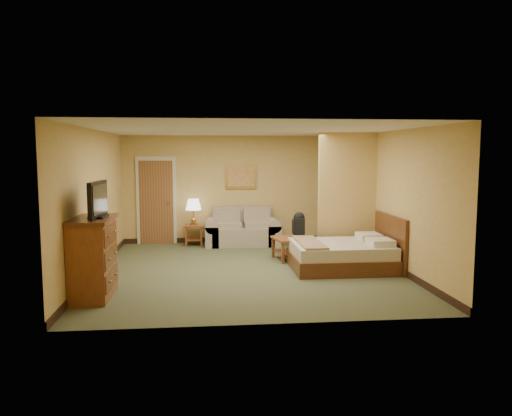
{
  "coord_description": "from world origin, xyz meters",
  "views": [
    {
      "loc": [
        -0.78,
        -9.13,
        2.18
      ],
      "look_at": [
        0.22,
        0.6,
        1.1
      ],
      "focal_mm": 35.0,
      "sensor_mm": 36.0,
      "label": 1
    }
  ],
  "objects": [
    {
      "name": "floor",
      "position": [
        0.0,
        0.0,
        0.0
      ],
      "size": [
        6.0,
        6.0,
        0.0
      ],
      "primitive_type": "plane",
      "color": "#4A5033",
      "rests_on": "ground"
    },
    {
      "name": "backpack",
      "position": [
        1.11,
        0.74,
        0.76
      ],
      "size": [
        0.23,
        0.29,
        0.49
      ],
      "rotation": [
        0.0,
        0.0,
        -0.01
      ],
      "color": "black",
      "rests_on": "bed"
    },
    {
      "name": "wall_picture",
      "position": [
        0.09,
        2.97,
        1.6
      ],
      "size": [
        0.76,
        0.04,
        0.59
      ],
      "color": "#B78E3F",
      "rests_on": "back_wall"
    },
    {
      "name": "baseboard",
      "position": [
        0.0,
        2.99,
        0.06
      ],
      "size": [
        5.5,
        0.02,
        0.12
      ],
      "primitive_type": "cube",
      "color": "black",
      "rests_on": "floor"
    },
    {
      "name": "back_wall",
      "position": [
        0.0,
        3.0,
        1.3
      ],
      "size": [
        5.5,
        0.02,
        2.6
      ],
      "primitive_type": "cube",
      "color": "tan",
      "rests_on": "floor"
    },
    {
      "name": "door",
      "position": [
        -1.95,
        2.96,
        1.03
      ],
      "size": [
        0.94,
        0.16,
        2.1
      ],
      "color": "beige",
      "rests_on": "floor"
    },
    {
      "name": "coffee_table",
      "position": [
        0.98,
        0.81,
        0.33
      ],
      "size": [
        0.83,
        0.83,
        0.46
      ],
      "rotation": [
        0.0,
        0.0,
        0.18
      ],
      "color": "brown",
      "rests_on": "floor"
    },
    {
      "name": "partition",
      "position": [
        2.15,
        0.93,
        1.3
      ],
      "size": [
        1.2,
        0.15,
        2.6
      ],
      "primitive_type": "cube",
      "color": "tan",
      "rests_on": "floor"
    },
    {
      "name": "bed",
      "position": [
        1.82,
        -0.1,
        0.28
      ],
      "size": [
        1.91,
        1.57,
        1.01
      ],
      "color": "#4B2511",
      "rests_on": "floor"
    },
    {
      "name": "left_wall",
      "position": [
        -2.75,
        0.0,
        1.3
      ],
      "size": [
        0.02,
        6.0,
        2.6
      ],
      "primitive_type": "cube",
      "color": "tan",
      "rests_on": "floor"
    },
    {
      "name": "side_table",
      "position": [
        -1.06,
        2.65,
        0.32
      ],
      "size": [
        0.45,
        0.45,
        0.49
      ],
      "color": "brown",
      "rests_on": "floor"
    },
    {
      "name": "tv",
      "position": [
        -2.38,
        -1.53,
        1.47
      ],
      "size": [
        0.24,
        0.89,
        0.54
      ],
      "rotation": [
        0.0,
        0.0,
        -0.05
      ],
      "color": "black",
      "rests_on": "dresser"
    },
    {
      "name": "loveseat",
      "position": [
        0.09,
        2.57,
        0.29
      ],
      "size": [
        1.77,
        0.82,
        0.89
      ],
      "color": "gray",
      "rests_on": "floor"
    },
    {
      "name": "right_wall",
      "position": [
        2.75,
        0.0,
        1.3
      ],
      "size": [
        0.02,
        6.0,
        2.6
      ],
      "primitive_type": "cube",
      "color": "tan",
      "rests_on": "floor"
    },
    {
      "name": "dresser",
      "position": [
        -2.48,
        -1.53,
        0.61
      ],
      "size": [
        0.6,
        1.14,
        1.22
      ],
      "color": "brown",
      "rests_on": "floor"
    },
    {
      "name": "table_lamp",
      "position": [
        -1.06,
        2.65,
        0.95
      ],
      "size": [
        0.37,
        0.37,
        0.61
      ],
      "color": "#A57C3C",
      "rests_on": "side_table"
    },
    {
      "name": "ceiling",
      "position": [
        0.0,
        0.0,
        2.6
      ],
      "size": [
        6.0,
        6.0,
        0.0
      ],
      "primitive_type": "plane",
      "rotation": [
        3.14,
        0.0,
        0.0
      ],
      "color": "white",
      "rests_on": "back_wall"
    }
  ]
}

